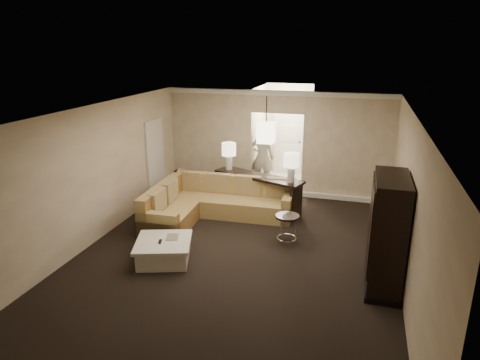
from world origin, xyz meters
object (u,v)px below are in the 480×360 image
(coffee_table, at_px, (164,250))
(person, at_px, (262,154))
(drink_table, at_px, (287,223))
(console_table, at_px, (258,189))
(sectional_sofa, at_px, (211,203))
(armoire, at_px, (386,235))

(coffee_table, height_order, person, person)
(coffee_table, distance_m, drink_table, 2.53)
(coffee_table, bearing_deg, console_table, 70.07)
(person, bearing_deg, coffee_table, 79.13)
(sectional_sofa, xyz_separation_m, drink_table, (1.96, -0.84, 0.08))
(drink_table, xyz_separation_m, person, (-1.30, 3.28, 0.56))
(sectional_sofa, relative_size, person, 1.53)
(armoire, height_order, person, person)
(armoire, height_order, drink_table, armoire)
(person, bearing_deg, drink_table, 110.59)
(sectional_sofa, bearing_deg, armoire, -29.61)
(sectional_sofa, bearing_deg, coffee_table, -96.18)
(console_table, bearing_deg, armoire, -24.57)
(person, bearing_deg, console_table, 98.94)
(sectional_sofa, height_order, coffee_table, sectional_sofa)
(sectional_sofa, distance_m, person, 2.61)
(coffee_table, bearing_deg, drink_table, 33.18)
(coffee_table, height_order, console_table, console_table)
(sectional_sofa, distance_m, armoire, 4.32)
(drink_table, bearing_deg, person, 111.57)
(coffee_table, distance_m, console_table, 3.24)
(armoire, distance_m, person, 5.42)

